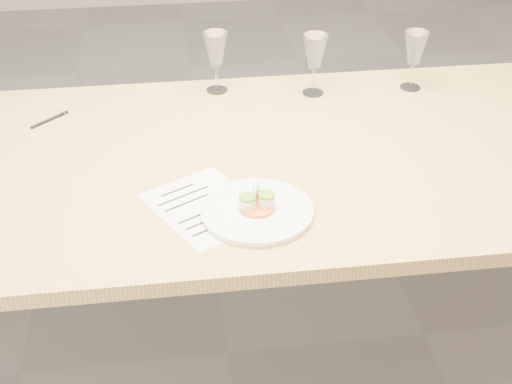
{
  "coord_description": "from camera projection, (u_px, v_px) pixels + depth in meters",
  "views": [
    {
      "loc": [
        -0.13,
        -1.66,
        1.73
      ],
      "look_at": [
        0.06,
        -0.26,
        0.8
      ],
      "focal_mm": 50.0,
      "sensor_mm": 36.0,
      "label": 1
    }
  ],
  "objects": [
    {
      "name": "dining_table",
      "position": [
        223.0,
        178.0,
        1.96
      ],
      "size": [
        2.4,
        1.0,
        0.75
      ],
      "color": "tan",
      "rests_on": "ground"
    },
    {
      "name": "ground",
      "position": [
        228.0,
        353.0,
        2.34
      ],
      "size": [
        7.0,
        7.0,
        0.0
      ],
      "primitive_type": "plane",
      "color": "slate",
      "rests_on": "ground"
    },
    {
      "name": "ballpoint_pen",
      "position": [
        50.0,
        119.0,
        2.1
      ],
      "size": [
        0.1,
        0.1,
        0.01
      ],
      "rotation": [
        0.0,
        0.0,
        0.75
      ],
      "color": "black",
      "rests_on": "dining_table"
    },
    {
      "name": "wine_glass_2",
      "position": [
        415.0,
        49.0,
        2.21
      ],
      "size": [
        0.08,
        0.08,
        0.19
      ],
      "color": "white",
      "rests_on": "dining_table"
    },
    {
      "name": "dinner_plate",
      "position": [
        257.0,
        210.0,
        1.7
      ],
      "size": [
        0.27,
        0.27,
        0.07
      ],
      "rotation": [
        0.0,
        0.0,
        0.38
      ],
      "color": "white",
      "rests_on": "dining_table"
    },
    {
      "name": "wine_glass_0",
      "position": [
        216.0,
        51.0,
        2.2
      ],
      "size": [
        0.08,
        0.08,
        0.19
      ],
      "color": "white",
      "rests_on": "dining_table"
    },
    {
      "name": "recipe_sheet",
      "position": [
        206.0,
        207.0,
        1.73
      ],
      "size": [
        0.34,
        0.36,
        0.0
      ],
      "rotation": [
        0.0,
        0.0,
        0.51
      ],
      "color": "white",
      "rests_on": "dining_table"
    },
    {
      "name": "wine_glass_1",
      "position": [
        315.0,
        53.0,
        2.18
      ],
      "size": [
        0.08,
        0.08,
        0.19
      ],
      "color": "white",
      "rests_on": "dining_table"
    }
  ]
}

